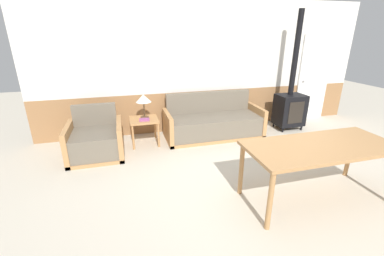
{
  "coord_description": "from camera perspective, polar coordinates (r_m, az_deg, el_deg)",
  "views": [
    {
      "loc": [
        -1.83,
        -2.63,
        2.05
      ],
      "look_at": [
        -0.78,
        1.18,
        0.57
      ],
      "focal_mm": 24.0,
      "sensor_mm": 36.0,
      "label": 1
    }
  ],
  "objects": [
    {
      "name": "ground_plane",
      "position": [
        3.81,
        16.67,
        -13.06
      ],
      "size": [
        16.0,
        16.0,
        0.0
      ],
      "primitive_type": "plane",
      "color": "beige"
    },
    {
      "name": "wall_back",
      "position": [
        5.62,
        3.84,
        13.31
      ],
      "size": [
        7.2,
        0.06,
        2.7
      ],
      "color": "#996B42",
      "rests_on": "ground_plane"
    },
    {
      "name": "couch",
      "position": [
        5.33,
        4.75,
        0.93
      ],
      "size": [
        1.99,
        0.82,
        0.87
      ],
      "color": "#B27F4C",
      "rests_on": "ground_plane"
    },
    {
      "name": "armchair",
      "position": [
        4.78,
        -20.58,
        -2.82
      ],
      "size": [
        0.91,
        0.87,
        0.84
      ],
      "rotation": [
        0.0,
        0.0,
        0.01
      ],
      "color": "#B27F4C",
      "rests_on": "ground_plane"
    },
    {
      "name": "side_table",
      "position": [
        4.99,
        -10.59,
        1.09
      ],
      "size": [
        0.53,
        0.53,
        0.5
      ],
      "color": "#B27F4C",
      "rests_on": "ground_plane"
    },
    {
      "name": "table_lamp",
      "position": [
        4.95,
        -10.74,
        6.33
      ],
      "size": [
        0.29,
        0.29,
        0.45
      ],
      "color": "#4C3823",
      "rests_on": "side_table"
    },
    {
      "name": "book_stack",
      "position": [
        4.87,
        -10.52,
        1.84
      ],
      "size": [
        0.2,
        0.16,
        0.03
      ],
      "color": "#994C84",
      "rests_on": "side_table"
    },
    {
      "name": "dining_table",
      "position": [
        3.54,
        26.73,
        -4.48
      ],
      "size": [
        1.88,
        0.82,
        0.76
      ],
      "color": "#B27F4C",
      "rests_on": "ground_plane"
    },
    {
      "name": "wood_stove",
      "position": [
        6.06,
        20.98,
        4.98
      ],
      "size": [
        0.59,
        0.46,
        2.49
      ],
      "color": "black",
      "rests_on": "ground_plane"
    },
    {
      "name": "entry_door",
      "position": [
        6.94,
        25.33,
        9.92
      ],
      "size": [
        0.82,
        0.09,
        2.01
      ],
      "color": "white",
      "rests_on": "ground_plane"
    }
  ]
}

